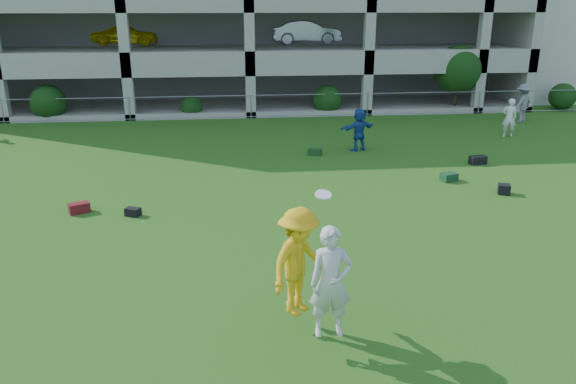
{
  "coord_description": "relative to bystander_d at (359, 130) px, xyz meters",
  "views": [
    {
      "loc": [
        -1.18,
        -9.21,
        5.55
      ],
      "look_at": [
        0.14,
        3.0,
        1.4
      ],
      "focal_mm": 35.0,
      "sensor_mm": 36.0,
      "label": 1
    }
  ],
  "objects": [
    {
      "name": "ground",
      "position": [
        -3.92,
        -11.99,
        -0.84
      ],
      "size": [
        100.0,
        100.0,
        0.0
      ],
      "primitive_type": "plane",
      "color": "#235114",
      "rests_on": "ground"
    },
    {
      "name": "bystander_d",
      "position": [
        0.0,
        0.0,
        0.0
      ],
      "size": [
        1.62,
        1.08,
        1.67
      ],
      "primitive_type": "imported",
      "rotation": [
        0.0,
        0.0,
        3.56
      ],
      "color": "#214997",
      "rests_on": "ground"
    },
    {
      "name": "bystander_e",
      "position": [
        7.03,
        1.66,
        -0.0
      ],
      "size": [
        0.68,
        0.53,
        1.67
      ],
      "primitive_type": "imported",
      "rotation": [
        0.0,
        0.0,
        2.91
      ],
      "color": "white",
      "rests_on": "ground"
    },
    {
      "name": "bystander_f",
      "position": [
        9.15,
        4.58,
        0.09
      ],
      "size": [
        1.39,
        1.21,
        1.86
      ],
      "primitive_type": "imported",
      "rotation": [
        0.0,
        0.0,
        3.68
      ],
      "color": "gray",
      "rests_on": "ground"
    },
    {
      "name": "bag_red_a",
      "position": [
        -9.31,
        -6.03,
        -0.7
      ],
      "size": [
        0.63,
        0.51,
        0.28
      ],
      "primitive_type": "cube",
      "rotation": [
        0.0,
        0.0,
        0.46
      ],
      "color": "#50120D",
      "rests_on": "ground"
    },
    {
      "name": "bag_black_b",
      "position": [
        -7.79,
        -6.42,
        -0.73
      ],
      "size": [
        0.46,
        0.38,
        0.22
      ],
      "primitive_type": "cube",
      "rotation": [
        0.0,
        0.0,
        -0.38
      ],
      "color": "black",
      "rests_on": "ground"
    },
    {
      "name": "bag_green_c",
      "position": [
        2.05,
        -4.29,
        -0.71
      ],
      "size": [
        0.58,
        0.48,
        0.26
      ],
      "primitive_type": "cube",
      "rotation": [
        0.0,
        0.0,
        0.31
      ],
      "color": "#13361A",
      "rests_on": "ground"
    },
    {
      "name": "crate_d",
      "position": [
        3.22,
        -5.74,
        -0.69
      ],
      "size": [
        0.45,
        0.45,
        0.3
      ],
      "primitive_type": "cube",
      "rotation": [
        0.0,
        0.0,
        -0.38
      ],
      "color": "black",
      "rests_on": "ground"
    },
    {
      "name": "bag_black_e",
      "position": [
        3.86,
        -2.44,
        -0.69
      ],
      "size": [
        0.64,
        0.4,
        0.3
      ],
      "primitive_type": "cube",
      "rotation": [
        0.0,
        0.0,
        0.18
      ],
      "color": "black",
      "rests_on": "ground"
    },
    {
      "name": "bag_green_g",
      "position": [
        -1.82,
        -0.55,
        -0.71
      ],
      "size": [
        0.57,
        0.46,
        0.25
      ],
      "primitive_type": "cube",
      "rotation": [
        0.0,
        0.0,
        -0.37
      ],
      "color": "#143814",
      "rests_on": "ground"
    },
    {
      "name": "frisbee_contest",
      "position": [
        -3.87,
        -12.69,
        0.48
      ],
      "size": [
        1.46,
        1.75,
        2.37
      ],
      "color": "#EDAE15",
      "rests_on": "ground"
    },
    {
      "name": "fence",
      "position": [
        -3.92,
        7.01,
        -0.22
      ],
      "size": [
        36.06,
        0.06,
        1.2
      ],
      "color": "gray",
      "rests_on": "ground"
    },
    {
      "name": "shrub_row",
      "position": [
        0.67,
        7.71,
        0.67
      ],
      "size": [
        34.38,
        2.52,
        3.5
      ],
      "color": "#163D11",
      "rests_on": "ground"
    }
  ]
}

